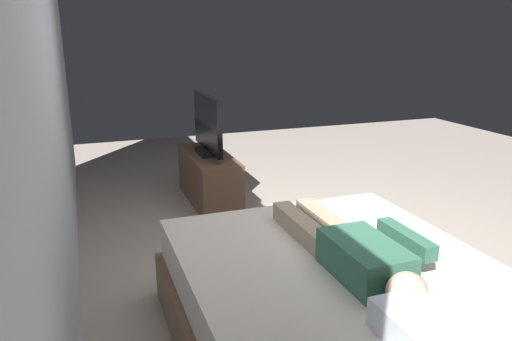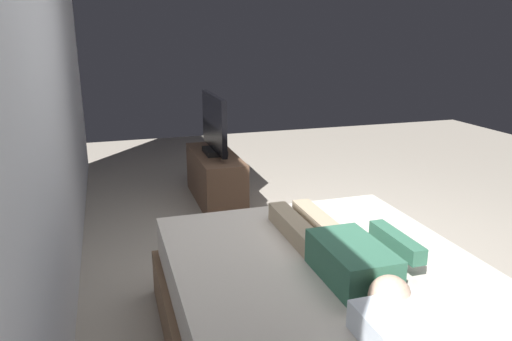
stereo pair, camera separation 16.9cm
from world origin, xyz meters
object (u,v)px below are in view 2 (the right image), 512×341
Objects in this scene: bed at (332,318)px; pillow at (419,341)px; tv at (214,126)px; person at (342,251)px; tv_stand at (215,177)px; remote at (394,242)px.

pillow is (-0.68, -0.00, 0.34)m from bed.
tv is at bearing 0.37° from pillow.
person is at bearing -4.05° from pillow.
tv_stand is at bearing 0.37° from pillow.
tv is at bearing 0.46° from bed.
bed is 13.40× the size of remote.
bed is 2.28× the size of tv.
pillow is 0.98m from remote.
person reaches higher than tv_stand.
remote is (0.15, -0.40, -0.07)m from person.
remote reaches higher than tv_stand.
tv_stand is 1.25× the size of tv.
bed is at bearing -179.54° from tv_stand.
tv is at bearing -90.00° from tv_stand.
remote is at bearing -169.07° from tv_stand.
person is at bearing -178.43° from tv_stand.
person is at bearing 110.47° from remote.
remote is 0.17× the size of tv.
person is (0.71, -0.05, 0.02)m from pillow.
remote is at bearing -68.43° from bed.
bed is at bearing 111.57° from remote.
tv is at bearing 1.57° from person.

